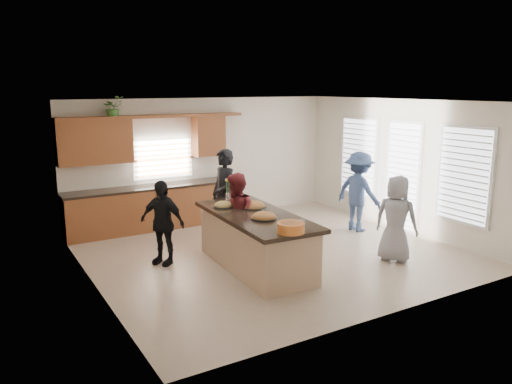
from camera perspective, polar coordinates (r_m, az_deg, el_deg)
floor at (r=9.44m, az=1.90°, el=-6.91°), size 6.50×6.50×0.00m
room_shell at (r=9.01m, az=1.98°, el=4.60°), size 6.52×6.02×2.81m
back_cabinetry at (r=11.00m, az=-12.29°, el=0.47°), size 4.08×0.66×2.46m
right_wall_glazing at (r=11.05m, az=16.58°, el=2.56°), size 0.06×4.00×2.25m
island at (r=8.55m, az=-0.02°, el=-5.76°), size 1.29×2.76×0.95m
platter_front at (r=8.11m, az=0.93°, el=-2.89°), size 0.44×0.44×0.18m
platter_mid at (r=8.83m, az=-0.31°, el=-1.64°), size 0.46×0.46×0.19m
platter_back at (r=8.92m, az=-3.76°, el=-1.54°), size 0.37×0.37×0.15m
salad_bowl at (r=7.36m, az=4.00°, el=-4.02°), size 0.41×0.41×0.15m
clear_cup at (r=7.77m, az=5.34°, el=-3.48°), size 0.09×0.09×0.09m
plate_stack at (r=9.04m, az=-2.93°, el=-1.36°), size 0.22×0.22×0.05m
flower_vase at (r=9.43m, az=-3.15°, el=0.43°), size 0.14×0.14×0.41m
potted_plant at (r=10.71m, az=-16.05°, el=9.27°), size 0.53×0.50×0.47m
woman_left_back at (r=9.91m, az=-3.66°, el=-0.43°), size 0.51×0.72×1.86m
woman_left_mid at (r=8.83m, az=-2.28°, el=-2.92°), size 0.82×0.92×1.58m
woman_left_front at (r=8.81m, az=-10.69°, el=-3.44°), size 0.80×0.92×1.49m
woman_right_back at (r=10.86m, az=11.66°, el=0.04°), size 0.81×1.19×1.71m
woman_right_front at (r=9.12m, az=15.72°, el=-2.97°), size 0.78×0.90×1.55m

